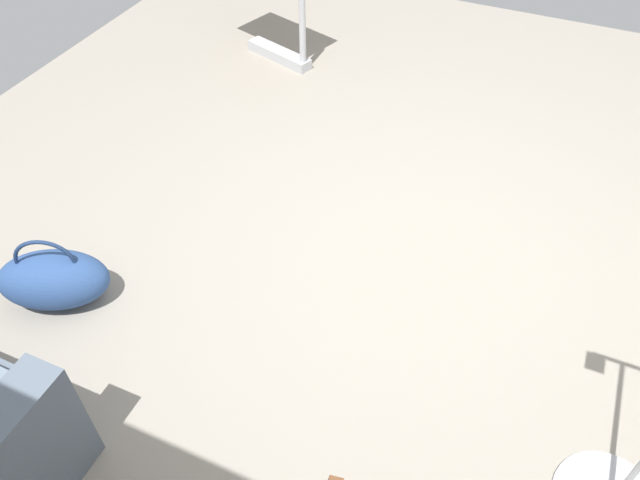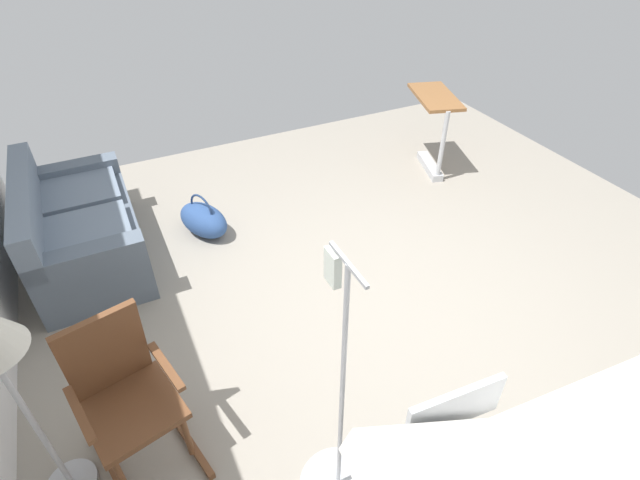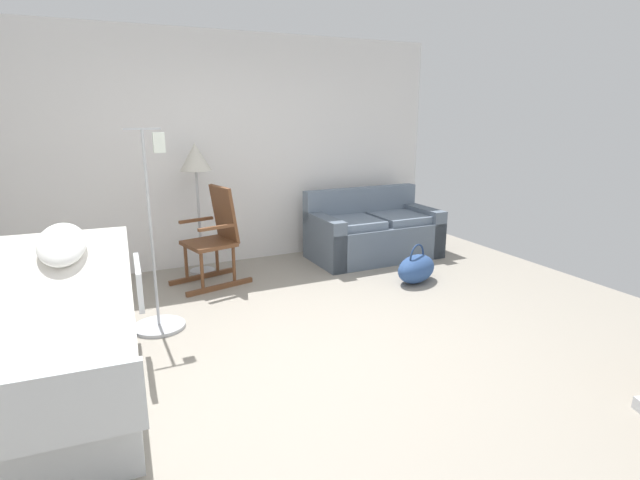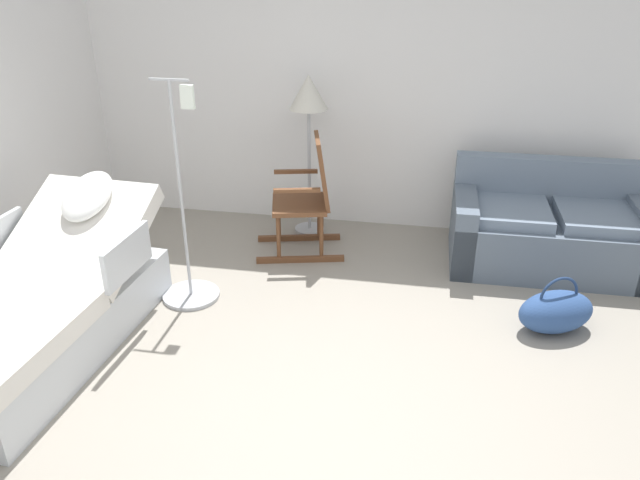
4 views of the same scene
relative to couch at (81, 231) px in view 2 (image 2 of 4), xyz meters
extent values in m
plane|color=gray|center=(-1.66, -2.06, -0.31)|extent=(6.63, 6.63, 0.00)
cube|color=white|center=(-3.52, -2.38, 0.11)|extent=(0.98, 1.21, 0.14)
cube|color=silver|center=(-2.96, -1.64, 0.32)|extent=(0.07, 0.56, 0.28)
cylinder|color=black|center=(-3.18, -2.73, -0.26)|extent=(0.10, 0.10, 0.10)
cube|color=slate|center=(0.00, -0.03, -0.08)|extent=(1.60, 0.86, 0.45)
cube|color=slate|center=(-0.37, -0.07, 0.18)|extent=(0.68, 0.65, 0.10)
cube|color=slate|center=(0.37, -0.07, 0.18)|extent=(0.68, 0.65, 0.10)
cube|color=slate|center=(0.00, 0.31, 0.34)|extent=(1.60, 0.17, 0.40)
cube|color=slate|center=(-0.71, -0.04, -0.01)|extent=(0.18, 0.85, 0.60)
cube|color=slate|center=(0.71, -0.03, -0.01)|extent=(0.18, 0.85, 0.60)
cube|color=brown|center=(-2.17, 0.07, -0.28)|extent=(0.75, 0.22, 0.05)
cube|color=brown|center=(-2.07, -0.35, -0.28)|extent=(0.75, 0.22, 0.05)
cylinder|color=brown|center=(-2.26, -0.37, -0.06)|extent=(0.04, 0.04, 0.40)
cylinder|color=brown|center=(-2.34, 0.01, -0.06)|extent=(0.04, 0.04, 0.40)
cylinder|color=brown|center=(-1.90, -0.28, -0.06)|extent=(0.04, 0.04, 0.40)
cylinder|color=brown|center=(-1.99, 0.09, -0.06)|extent=(0.04, 0.04, 0.40)
cube|color=brown|center=(-2.12, -0.14, 0.14)|extent=(0.56, 0.57, 0.04)
cube|color=brown|center=(-1.93, -0.09, 0.44)|extent=(0.22, 0.45, 0.60)
cube|color=brown|center=(-2.09, -0.37, 0.36)|extent=(0.39, 0.13, 0.03)
cube|color=brown|center=(-2.19, 0.08, 0.36)|extent=(0.39, 0.13, 0.03)
cylinder|color=#B2B5BA|center=(-2.12, 0.30, 0.30)|extent=(0.03, 0.03, 1.15)
cube|color=#B2B5BA|center=(0.00, -3.73, -0.27)|extent=(0.61, 0.30, 0.08)
cylinder|color=black|center=(-0.25, -3.65, -0.28)|extent=(0.07, 0.07, 0.06)
cylinder|color=black|center=(0.25, -3.81, -0.28)|extent=(0.07, 0.07, 0.06)
cylinder|color=#B2B5BA|center=(-0.25, -3.65, 0.14)|extent=(0.05, 0.05, 0.74)
cube|color=brown|center=(0.13, -3.77, 0.51)|extent=(0.88, 0.62, 0.04)
ellipsoid|color=#2D4C84|center=(-0.08, -1.04, -0.16)|extent=(0.64, 0.53, 0.30)
torus|color=navy|center=(-0.08, -1.04, -0.03)|extent=(0.28, 0.14, 0.30)
cylinder|color=#B2B5BA|center=(-2.79, -1.07, 0.55)|extent=(0.02, 0.02, 1.65)
cube|color=#B2B5BA|center=(-2.79, -1.07, 1.37)|extent=(0.28, 0.02, 0.02)
cube|color=white|center=(-2.67, -1.07, 1.26)|extent=(0.09, 0.04, 0.16)
camera|label=1|loc=(-2.14, 0.29, 2.20)|focal=34.70mm
camera|label=2|loc=(-3.96, -0.39, 2.53)|focal=27.38mm
camera|label=3|loc=(-3.23, -5.23, 1.51)|focal=27.80mm
camera|label=4|loc=(-1.05, -4.99, 2.21)|focal=34.80mm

